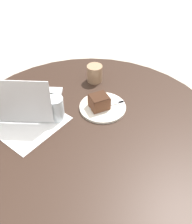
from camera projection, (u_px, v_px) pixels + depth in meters
name	position (u px, v px, depth m)	size (l,w,h in m)	color
ground_plane	(91.00, 210.00, 1.61)	(12.00, 12.00, 0.00)	#B7AD9E
dining_table	(89.00, 149.00, 1.22)	(1.21, 1.21, 0.70)	black
paper_document	(31.00, 124.00, 1.16)	(0.35, 0.32, 0.00)	white
plate	(103.00, 107.00, 1.24)	(0.22, 0.22, 0.01)	silver
cake_slice	(99.00, 102.00, 1.21)	(0.09, 0.09, 0.07)	brown
fork	(111.00, 105.00, 1.24)	(0.17, 0.06, 0.00)	silver
coffee_glass	(95.00, 73.00, 1.39)	(0.08, 0.08, 0.09)	#997556
water_glass	(56.00, 109.00, 1.16)	(0.07, 0.07, 0.11)	silver
laptop	(21.00, 103.00, 1.22)	(0.43, 0.41, 0.23)	silver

